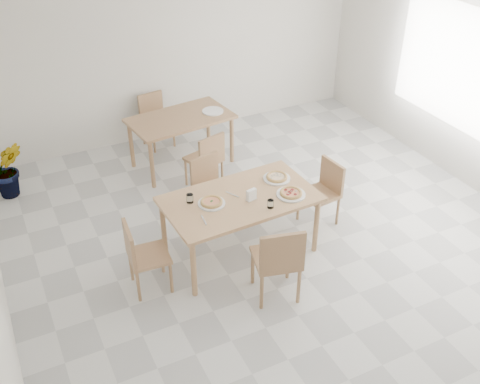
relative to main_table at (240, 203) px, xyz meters
name	(u,v)px	position (x,y,z in m)	size (l,w,h in m)	color
main_table	(240,203)	(0.00, 0.00, 0.00)	(1.71, 1.03, 0.75)	tan
chair_south	(279,258)	(0.01, -0.86, -0.14)	(0.55, 0.55, 0.92)	#A97F54
chair_north	(210,183)	(-0.01, 0.82, -0.21)	(0.48, 0.48, 0.82)	#A97F54
chair_west	(141,253)	(-1.19, -0.10, -0.20)	(0.44, 0.44, 0.82)	#A97F54
chair_east	(324,188)	(1.20, 0.11, -0.21)	(0.44, 0.44, 0.81)	#A97F54
plate_margherita	(212,203)	(-0.33, 0.02, 0.08)	(0.30, 0.30, 0.02)	white
plate_mushroom	(277,178)	(0.55, 0.16, 0.08)	(0.31, 0.31, 0.02)	white
plate_pepperoni	(291,194)	(0.53, -0.20, 0.08)	(0.32, 0.32, 0.02)	white
pizza_margherita	(212,202)	(-0.33, 0.02, 0.10)	(0.29, 0.29, 0.03)	#EFC870
pizza_mushroom	(277,177)	(0.55, 0.16, 0.10)	(0.26, 0.26, 0.03)	#EFC870
pizza_pepperoni	(291,193)	(0.53, -0.20, 0.10)	(0.33, 0.33, 0.03)	#EFC870
tumbler_a	(270,204)	(0.21, -0.31, 0.12)	(0.07, 0.07, 0.09)	white
tumbler_b	(190,198)	(-0.52, 0.16, 0.12)	(0.08, 0.08, 0.10)	white
napkin_holder	(251,195)	(0.09, -0.10, 0.14)	(0.13, 0.09, 0.14)	silver
fork_a	(232,195)	(-0.05, 0.09, 0.08)	(0.02, 0.19, 0.01)	silver
fork_b	(204,220)	(-0.52, -0.22, 0.08)	(0.02, 0.19, 0.01)	silver
second_table	(181,123)	(0.14, 2.17, -0.02)	(1.50, 0.98, 0.75)	#A97F54
chair_back_s	(207,157)	(0.21, 1.42, -0.20)	(0.50, 0.50, 0.83)	#A97F54
chair_back_n	(155,116)	(0.00, 2.94, -0.21)	(0.46, 0.46, 0.80)	#A97F54
plate_empty	(213,111)	(0.62, 2.13, 0.08)	(0.30, 0.30, 0.02)	white
potted_plant	(8,169)	(-2.20, 2.41, -0.29)	(0.43, 0.35, 0.78)	#33601C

